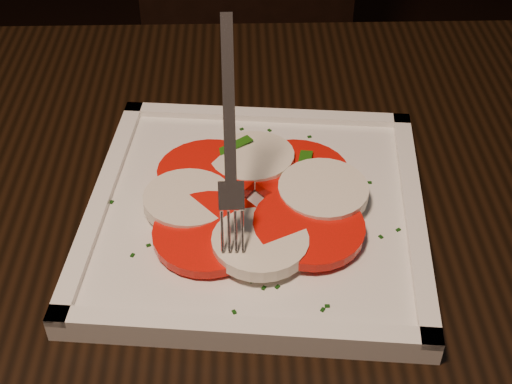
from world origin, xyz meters
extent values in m
cube|color=black|center=(0.23, 0.08, 0.73)|extent=(1.23, 0.84, 0.04)
cube|color=black|center=(0.33, 0.80, 0.45)|extent=(0.48, 0.48, 0.04)
cylinder|color=black|center=(0.18, 0.60, 0.21)|extent=(0.04, 0.04, 0.41)
cylinder|color=black|center=(0.53, 0.65, 0.21)|extent=(0.04, 0.04, 0.41)
cylinder|color=black|center=(0.12, 0.95, 0.21)|extent=(0.04, 0.04, 0.41)
cylinder|color=black|center=(0.48, 1.01, 0.21)|extent=(0.04, 0.04, 0.41)
cube|color=white|center=(0.26, 0.13, 0.76)|extent=(0.30, 0.30, 0.01)
cylinder|color=#EA0A05|center=(0.30, 0.17, 0.77)|extent=(0.09, 0.09, 0.02)
cylinder|color=white|center=(0.27, 0.19, 0.77)|extent=(0.07, 0.07, 0.02)
cylinder|color=#EA0A05|center=(0.23, 0.17, 0.77)|extent=(0.09, 0.09, 0.01)
cylinder|color=white|center=(0.21, 0.13, 0.77)|extent=(0.07, 0.07, 0.01)
cylinder|color=#EA0A05|center=(0.23, 0.10, 0.77)|extent=(0.09, 0.09, 0.01)
cylinder|color=white|center=(0.26, 0.08, 0.78)|extent=(0.07, 0.07, 0.01)
cylinder|color=#EA0A05|center=(0.30, 0.10, 0.78)|extent=(0.09, 0.09, 0.01)
cylinder|color=white|center=(0.32, 0.13, 0.78)|extent=(0.07, 0.07, 0.01)
cube|color=#205C0F|center=(0.22, 0.12, 0.78)|extent=(0.03, 0.03, 0.00)
cube|color=#205C0F|center=(0.29, 0.08, 0.78)|extent=(0.03, 0.03, 0.00)
cube|color=#205C0F|center=(0.25, 0.20, 0.78)|extent=(0.04, 0.03, 0.01)
cube|color=#205C0F|center=(0.23, 0.11, 0.78)|extent=(0.02, 0.03, 0.00)
cube|color=#205C0F|center=(0.31, 0.11, 0.78)|extent=(0.03, 0.04, 0.00)
cube|color=#205C0F|center=(0.31, 0.17, 0.78)|extent=(0.02, 0.04, 0.01)
cube|color=#205C0F|center=(0.29, 0.11, 0.78)|extent=(0.04, 0.01, 0.01)
cube|color=#205C0F|center=(0.32, 0.13, 0.78)|extent=(0.02, 0.04, 0.00)
cube|color=#205C0F|center=(0.31, 0.15, 0.78)|extent=(0.04, 0.03, 0.00)
cube|color=#0D3509|center=(0.18, 0.09, 0.77)|extent=(0.00, 0.00, 0.00)
cube|color=#0D3509|center=(0.17, 0.08, 0.77)|extent=(0.00, 0.00, 0.00)
cube|color=#0D3509|center=(0.28, 0.05, 0.77)|extent=(0.00, 0.00, 0.00)
cube|color=#0D3509|center=(0.22, 0.21, 0.77)|extent=(0.00, 0.00, 0.00)
cube|color=#0D3509|center=(0.26, 0.24, 0.77)|extent=(0.00, 0.00, 0.00)
cube|color=#0D3509|center=(0.28, 0.24, 0.77)|extent=(0.00, 0.00, 0.00)
cube|color=#0D3509|center=(0.32, 0.22, 0.77)|extent=(0.00, 0.00, 0.00)
cube|color=#0D3509|center=(0.36, 0.09, 0.77)|extent=(0.00, 0.00, 0.00)
cube|color=#0D3509|center=(0.24, 0.02, 0.77)|extent=(0.00, 0.00, 0.00)
cube|color=#0D3509|center=(0.35, 0.14, 0.77)|extent=(0.00, 0.00, 0.00)
cube|color=#0D3509|center=(0.21, 0.20, 0.77)|extent=(0.00, 0.00, 0.00)
cube|color=#0D3509|center=(0.30, 0.02, 0.77)|extent=(0.00, 0.00, 0.00)
cube|color=#0D3509|center=(0.36, 0.16, 0.77)|extent=(0.00, 0.00, 0.00)
cube|color=#0D3509|center=(0.35, 0.15, 0.77)|extent=(0.00, 0.00, 0.00)
cube|color=#0D3509|center=(0.21, 0.08, 0.77)|extent=(0.00, 0.00, 0.00)
cube|color=#0D3509|center=(0.35, 0.14, 0.77)|extent=(0.00, 0.00, 0.00)
cube|color=#0D3509|center=(0.27, 0.04, 0.77)|extent=(0.00, 0.00, 0.00)
cube|color=#0D3509|center=(0.26, 0.05, 0.77)|extent=(0.00, 0.00, 0.00)
cube|color=#0D3509|center=(0.15, 0.14, 0.77)|extent=(0.00, 0.00, 0.00)
cube|color=#0D3509|center=(0.31, 0.03, 0.77)|extent=(0.00, 0.00, 0.00)
cube|color=#0D3509|center=(0.19, 0.20, 0.77)|extent=(0.00, 0.00, 0.00)
cube|color=#0D3509|center=(0.37, 0.10, 0.77)|extent=(0.00, 0.00, 0.00)
cube|color=#0D3509|center=(0.17, 0.15, 0.77)|extent=(0.00, 0.00, 0.00)
camera|label=1|loc=(0.24, -0.30, 1.15)|focal=50.00mm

